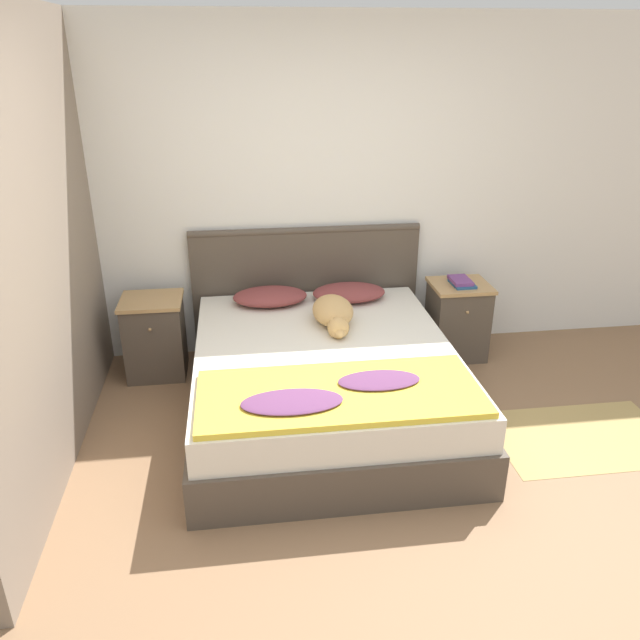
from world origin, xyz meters
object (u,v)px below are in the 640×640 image
Objects in this scene: nightstand_left at (155,337)px; book_stack at (461,282)px; pillow_left at (270,296)px; nightstand_right at (457,320)px; pillow_right at (349,292)px; dog at (334,313)px; bed at (324,382)px.

nightstand_left is 2.38m from book_stack.
pillow_left is (0.87, 0.04, 0.26)m from nightstand_left.
nightstand_right is (2.36, 0.00, 0.00)m from nightstand_left.
nightstand_left is 1.09× the size of pillow_left.
pillow_right is at bearing 1.48° from nightstand_left.
book_stack is (2.35, -0.02, 0.33)m from nightstand_left.
dog is at bearing -46.84° from pillow_left.
bed is 8.83× the size of book_stack.
bed is 0.50m from dog.
bed is 3.25× the size of dog.
bed is 1.44m from book_stack.
dog is (1.29, -0.41, 0.29)m from nightstand_left.
book_stack reaches higher than pillow_left.
nightstand_left reaches higher than bed.
nightstand_left is 2.65× the size of book_stack.
dog is at bearing -112.91° from pillow_right.
pillow_right reaches higher than nightstand_left.
book_stack is at bearing 20.24° from dog.
pillow_left is at bearing 2.51° from nightstand_left.
book_stack is (0.87, -0.05, 0.06)m from pillow_right.
dog is at bearing -159.76° from book_stack.
pillow_left is at bearing 133.16° from dog.
pillow_right is (-0.87, 0.04, 0.26)m from nightstand_right.
pillow_left is at bearing 177.88° from book_stack.
dog is at bearing 71.56° from bed.
nightstand_right is 0.98× the size of dog.
pillow_left reaches higher than nightstand_right.
pillow_right is (1.48, 0.04, 0.26)m from nightstand_left.
nightstand_left is at bearing -177.49° from pillow_left.
bed is at bearing -32.54° from nightstand_left.
book_stack reaches higher than bed.
book_stack reaches higher than pillow_right.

